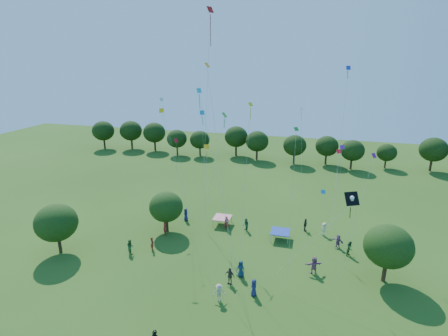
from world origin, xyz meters
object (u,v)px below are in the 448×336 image
near_tree_east (388,246)px  red_high_kite (208,62)px  tent_blue (280,232)px  tent_red_stripe (222,218)px  near_tree_west (56,223)px  pirate_kite (351,200)px  near_tree_north (166,207)px

near_tree_east → red_high_kite: (-18.48, 2.03, 16.84)m
tent_blue → tent_red_stripe: bearing=166.1°
near_tree_west → red_high_kite: size_ratio=0.23×
tent_blue → pirate_kite: (6.72, -7.54, 7.98)m
tent_red_stripe → near_tree_north: bearing=-150.5°
tent_red_stripe → tent_blue: same height
near_tree_east → tent_blue: bearing=152.4°
near_tree_north → near_tree_west: bearing=-141.0°
tent_blue → pirate_kite: 12.88m
near_tree_west → near_tree_north: near_tree_west is taller
near_tree_north → tent_blue: 14.37m
near_tree_north → tent_blue: size_ratio=2.40×
near_tree_north → pirate_kite: size_ratio=0.63×
tent_blue → red_high_kite: red_high_kite is taller
near_tree_north → red_high_kite: (6.40, -2.00, 17.32)m
near_tree_north → near_tree_east: bearing=-9.2°
red_high_kite → near_tree_north: bearing=162.6°
pirate_kite → tent_red_stripe: bearing=146.9°
near_tree_east → tent_red_stripe: 20.29m
near_tree_west → tent_red_stripe: 19.74m
near_tree_east → red_high_kite: red_high_kite is taller
near_tree_east → red_high_kite: size_ratio=0.24×
tent_blue → red_high_kite: bearing=-154.7°
near_tree_east → near_tree_west: bearing=-173.8°
red_high_kite → near_tree_west: bearing=-160.1°
near_tree_north → near_tree_east: size_ratio=0.89×
near_tree_north → tent_red_stripe: 7.59m
tent_red_stripe → pirate_kite: pirate_kite is taller
tent_blue → pirate_kite: pirate_kite is taller
pirate_kite → red_high_kite: (-14.41, 3.92, 11.68)m
near_tree_east → pirate_kite: pirate_kite is taller
near_tree_north → pirate_kite: pirate_kite is taller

